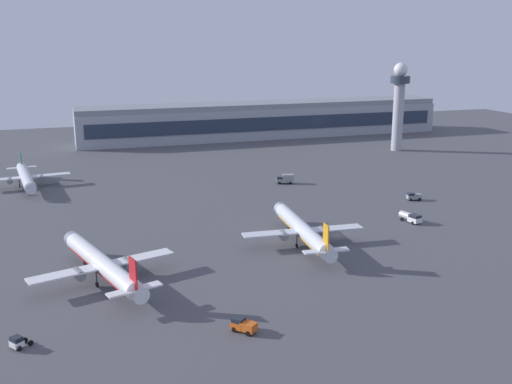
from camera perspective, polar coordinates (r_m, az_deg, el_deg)
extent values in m
plane|color=#4C4C51|center=(146.64, 7.70, -4.11)|extent=(416.00, 416.00, 0.00)
cube|color=#9EA3AD|center=(288.76, 0.70, 6.66)|extent=(173.48, 22.00, 14.00)
cube|color=#263347|center=(278.19, 1.45, 6.50)|extent=(166.54, 0.40, 6.16)
cube|color=gray|center=(287.75, 0.71, 8.27)|extent=(173.48, 19.80, 2.40)
cylinder|color=#A8A8B2|center=(259.09, 13.33, 6.93)|extent=(4.40, 4.40, 28.01)
cylinder|color=#2D3847|center=(257.60, 13.53, 10.34)|extent=(8.00, 8.00, 3.00)
sphere|color=silver|center=(257.36, 13.59, 11.24)|extent=(5.60, 5.60, 5.60)
cylinder|color=white|center=(121.70, -14.45, -6.57)|extent=(12.57, 32.04, 3.42)
cone|color=white|center=(137.20, -17.01, -4.33)|extent=(3.73, 3.00, 3.25)
cone|color=white|center=(106.60, -11.07, -9.46)|extent=(3.67, 3.30, 3.08)
cube|color=white|center=(120.97, -14.29, -6.78)|extent=(28.64, 11.71, 0.32)
cube|color=white|center=(107.97, -11.45, -9.06)|extent=(10.11, 4.91, 0.32)
cube|color=red|center=(107.15, -11.58, -7.66)|extent=(1.08, 2.84, 5.85)
cylinder|color=slate|center=(119.74, -16.50, -7.49)|extent=(2.83, 3.67, 1.98)
cylinder|color=slate|center=(122.84, -12.10, -6.63)|extent=(2.83, 3.67, 1.98)
cube|color=red|center=(122.04, -14.42, -6.98)|extent=(11.50, 29.46, 0.32)
cylinder|color=#333338|center=(131.48, -16.01, -5.82)|extent=(0.25, 0.25, 3.20)
cylinder|color=black|center=(132.03, -15.96, -6.47)|extent=(0.63, 1.05, 0.99)
cylinder|color=#333338|center=(119.69, -14.91, -7.79)|extent=(0.25, 0.25, 3.20)
cylinder|color=black|center=(120.29, -14.86, -8.49)|extent=(0.63, 1.05, 0.99)
cylinder|color=#333338|center=(120.94, -13.13, -7.44)|extent=(0.25, 0.25, 3.20)
cylinder|color=black|center=(121.53, -13.09, -8.13)|extent=(0.63, 1.05, 0.99)
cylinder|color=silver|center=(138.85, 4.39, -3.52)|extent=(5.49, 32.02, 3.36)
cone|color=silver|center=(154.32, 2.39, -1.63)|extent=(3.33, 2.33, 3.20)
cone|color=silver|center=(123.63, 6.94, -5.89)|extent=(3.19, 2.68, 3.03)
cube|color=silver|center=(138.11, 4.51, -3.70)|extent=(28.50, 5.43, 0.31)
cube|color=silver|center=(125.03, 6.67, -5.56)|extent=(9.86, 2.77, 0.31)
cube|color=orange|center=(124.37, 6.66, -4.35)|extent=(0.45, 2.84, 5.75)
cylinder|color=slate|center=(136.87, 2.57, -4.11)|extent=(2.16, 3.31, 1.95)
cylinder|color=slate|center=(139.89, 6.40, -3.77)|extent=(2.16, 3.31, 1.95)
cube|color=orange|center=(139.14, 4.39, -3.88)|extent=(4.99, 29.45, 0.32)
cylinder|color=#333338|center=(148.55, 3.13, -2.92)|extent=(0.25, 0.25, 3.14)
cylinder|color=black|center=(149.03, 3.12, -3.49)|extent=(0.42, 1.00, 0.97)
cylinder|color=#333338|center=(136.77, 3.90, -4.49)|extent=(0.25, 0.25, 3.14)
cylinder|color=black|center=(137.29, 3.89, -5.11)|extent=(0.42, 1.00, 0.97)
cylinder|color=#333338|center=(137.98, 5.44, -4.35)|extent=(0.25, 0.25, 3.14)
cylinder|color=black|center=(138.50, 5.43, -4.96)|extent=(0.42, 1.00, 0.97)
cylinder|color=silver|center=(203.10, -21.03, 1.32)|extent=(7.00, 30.98, 3.25)
cone|color=silver|center=(187.11, -20.62, 0.28)|extent=(3.32, 2.42, 3.09)
cone|color=silver|center=(219.33, -21.39, 2.20)|extent=(3.20, 2.74, 2.93)
cube|color=silver|center=(203.97, -21.05, 1.32)|extent=(27.61, 6.75, 0.30)
cube|color=silver|center=(217.70, -21.36, 2.17)|extent=(9.60, 3.19, 0.30)
cube|color=#146B4C|center=(216.95, -21.42, 2.83)|extent=(0.59, 2.75, 5.56)
cylinder|color=slate|center=(204.44, -19.72, 1.29)|extent=(2.25, 3.29, 1.88)
cylinder|color=slate|center=(203.86, -22.34, 1.01)|extent=(2.25, 3.29, 1.88)
cube|color=#146B4C|center=(203.29, -21.01, 1.07)|extent=(6.37, 28.50, 0.31)
cylinder|color=#333338|center=(193.84, -20.75, 0.28)|extent=(0.24, 0.24, 3.04)
cylinder|color=black|center=(194.19, -20.71, -0.15)|extent=(0.45, 0.98, 0.94)
cylinder|color=#333338|center=(205.64, -20.52, 1.08)|extent=(0.24, 0.24, 3.04)
cylinder|color=black|center=(205.97, -20.48, 0.67)|extent=(0.45, 0.98, 0.94)
cylinder|color=#333338|center=(205.41, -21.56, 0.97)|extent=(0.24, 0.24, 3.04)
cylinder|color=black|center=(205.74, -21.52, 0.56)|extent=(0.45, 0.98, 0.94)
cube|color=gray|center=(196.16, 2.34, 1.11)|extent=(3.35, 3.12, 1.20)
cube|color=#1E232D|center=(195.94, 2.35, 1.38)|extent=(2.98, 2.84, 0.70)
cube|color=gray|center=(196.13, 3.07, 1.31)|extent=(4.13, 3.29, 2.60)
cylinder|color=black|center=(195.26, 2.24, 0.86)|extent=(0.95, 0.56, 0.90)
cylinder|color=black|center=(197.30, 2.21, 1.01)|extent=(0.95, 0.56, 0.90)
cylinder|color=black|center=(195.46, 3.27, 0.87)|extent=(0.95, 0.56, 0.90)
cylinder|color=black|center=(197.49, 3.23, 1.01)|extent=(0.95, 0.56, 0.90)
cube|color=white|center=(159.43, 14.84, -2.55)|extent=(3.08, 3.51, 1.20)
cube|color=#1E232D|center=(159.16, 14.86, -2.22)|extent=(2.80, 3.11, 0.70)
cylinder|color=silver|center=(161.06, 14.14, -2.19)|extent=(2.80, 4.52, 1.80)
cylinder|color=black|center=(160.09, 15.19, -2.73)|extent=(0.52, 0.95, 0.90)
cylinder|color=black|center=(158.59, 14.68, -2.86)|extent=(0.52, 0.95, 0.90)
cylinder|color=black|center=(162.55, 14.19, -2.40)|extent=(0.52, 0.95, 0.90)
cylinder|color=black|center=(161.07, 13.68, -2.52)|extent=(0.52, 0.95, 0.90)
cube|color=#D85919|center=(100.29, -1.66, -12.49)|extent=(2.88, 2.90, 1.10)
cube|color=#1E232D|center=(99.88, -1.66, -12.03)|extent=(2.60, 2.60, 0.70)
cube|color=#D85919|center=(99.31, -0.72, -12.67)|extent=(3.02, 3.07, 1.40)
cylinder|color=black|center=(100.05, -2.07, -12.91)|extent=(0.81, 0.88, 0.90)
cylinder|color=black|center=(101.31, -1.53, -12.54)|extent=(0.81, 0.88, 0.90)
cylinder|color=black|center=(98.76, -0.73, -13.29)|extent=(0.81, 0.88, 0.90)
cylinder|color=black|center=(100.04, -0.20, -12.91)|extent=(0.81, 0.88, 0.90)
cube|color=white|center=(101.80, -21.76, -13.23)|extent=(2.35, 2.39, 0.90)
cube|color=#1E232D|center=(101.45, -21.80, -12.83)|extent=(2.11, 2.17, 0.70)
cylinder|color=black|center=(101.33, -21.61, -13.64)|extent=(0.91, 0.77, 0.90)
cylinder|color=black|center=(102.49, -22.07, -13.35)|extent=(0.91, 0.77, 0.90)
cylinder|color=black|center=(102.25, -20.62, -13.27)|extent=(0.91, 0.77, 0.90)
cylinder|color=black|center=(103.40, -21.09, -12.99)|extent=(0.91, 0.77, 0.90)
cube|color=gray|center=(181.67, 14.48, -0.46)|extent=(2.49, 2.42, 1.10)
cube|color=#1E232D|center=(181.45, 14.49, -0.19)|extent=(2.21, 2.20, 0.70)
cube|color=gray|center=(182.28, 15.04, -0.40)|extent=(2.77, 2.40, 1.40)
cylinder|color=black|center=(180.94, 14.47, -0.70)|extent=(0.94, 0.49, 0.90)
cylinder|color=black|center=(182.49, 14.29, -0.56)|extent=(0.94, 0.49, 0.90)
cylinder|color=black|center=(181.86, 15.26, -0.68)|extent=(0.94, 0.49, 0.90)
cylinder|color=black|center=(183.40, 15.08, -0.54)|extent=(0.94, 0.49, 0.90)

